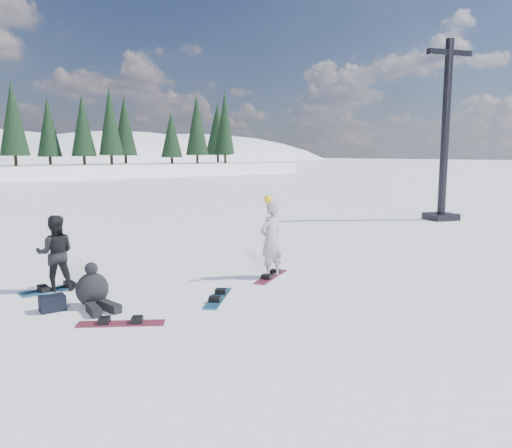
{
  "coord_description": "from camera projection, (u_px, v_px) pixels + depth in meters",
  "views": [
    {
      "loc": [
        -6.49,
        -8.41,
        2.96
      ],
      "look_at": [
        1.51,
        1.88,
        1.1
      ],
      "focal_mm": 35.0,
      "sensor_mm": 36.0,
      "label": 1
    }
  ],
  "objects": [
    {
      "name": "snowboard_man",
      "position": [
        58.0,
        290.0,
        10.84
      ],
      "size": [
        1.52,
        0.42,
        0.03
      ],
      "primitive_type": "cube",
      "rotation": [
        0.0,
        0.0,
        0.1
      ],
      "color": "#19598B",
      "rests_on": "ground"
    },
    {
      "name": "snowboarder_man",
      "position": [
        55.0,
        253.0,
        10.73
      ],
      "size": [
        0.97,
        0.86,
        1.65
      ],
      "primitive_type": "imported",
      "rotation": [
        0.0,
        0.0,
        2.79
      ],
      "color": "black",
      "rests_on": "ground"
    },
    {
      "name": "snowboard_loose_a",
      "position": [
        218.0,
        298.0,
        10.2
      ],
      "size": [
        1.28,
        1.24,
        0.03
      ],
      "primitive_type": "cube",
      "rotation": [
        0.0,
        0.0,
        0.76
      ],
      "color": "#165B7A",
      "rests_on": "ground"
    },
    {
      "name": "snowboard_loose_c",
      "position": [
        56.0,
        288.0,
        10.95
      ],
      "size": [
        1.5,
        0.3,
        0.03
      ],
      "primitive_type": "cube",
      "rotation": [
        0.0,
        0.0,
        0.01
      ],
      "color": "#165D7A",
      "rests_on": "ground"
    },
    {
      "name": "snowboard_loose_b",
      "position": [
        121.0,
        324.0,
        8.68
      ],
      "size": [
        1.4,
        1.07,
        0.03
      ],
      "primitive_type": "cube",
      "rotation": [
        0.0,
        0.0,
        -0.59
      ],
      "color": "maroon",
      "rests_on": "ground"
    },
    {
      "name": "snowboard_woman",
      "position": [
        271.0,
        277.0,
        11.97
      ],
      "size": [
        1.45,
        0.97,
        0.03
      ],
      "primitive_type": "cube",
      "rotation": [
        0.0,
        0.0,
        0.51
      ],
      "color": "maroon",
      "rests_on": "ground"
    },
    {
      "name": "seated_rider",
      "position": [
        93.0,
        290.0,
        9.6
      ],
      "size": [
        0.64,
        1.04,
        0.88
      ],
      "rotation": [
        0.0,
        0.0,
        0.02
      ],
      "color": "black",
      "rests_on": "ground"
    },
    {
      "name": "ground",
      "position": [
        254.0,
        289.0,
        10.94
      ],
      "size": [
        420.0,
        420.0,
        0.0
      ],
      "primitive_type": "plane",
      "color": "white",
      "rests_on": "ground"
    },
    {
      "name": "snowboarder_woman",
      "position": [
        271.0,
        239.0,
        11.84
      ],
      "size": [
        0.73,
        0.54,
        1.99
      ],
      "rotation": [
        0.0,
        0.0,
        3.3
      ],
      "color": "#ABAAAF",
      "rests_on": "ground"
    },
    {
      "name": "lift_tower",
      "position": [
        444.0,
        148.0,
        21.87
      ],
      "size": [
        2.09,
        1.5,
        7.79
      ],
      "rotation": [
        0.0,
        0.0,
        -0.36
      ],
      "color": "black",
      "rests_on": "ground"
    },
    {
      "name": "gear_bag",
      "position": [
        52.0,
        303.0,
        9.4
      ],
      "size": [
        0.47,
        0.33,
        0.3
      ],
      "primitive_type": "cube",
      "rotation": [
        0.0,
        0.0,
        -0.07
      ],
      "color": "black",
      "rests_on": "ground"
    }
  ]
}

